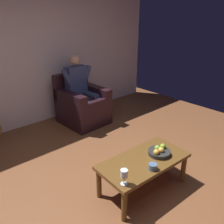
{
  "coord_description": "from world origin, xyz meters",
  "views": [
    {
      "loc": [
        1.52,
        1.44,
        1.96
      ],
      "look_at": [
        -0.68,
        -1.02,
        0.56
      ],
      "focal_mm": 37.56,
      "sensor_mm": 36.0,
      "label": 1
    }
  ],
  "objects_px": {
    "wine_glass_near": "(124,174)",
    "candle_jar": "(153,167)",
    "coffee_table": "(144,164)",
    "fruit_bowl": "(159,152)",
    "person_seated": "(80,87)",
    "armchair": "(82,105)"
  },
  "relations": [
    {
      "from": "person_seated",
      "to": "wine_glass_near",
      "type": "bearing_deg",
      "value": 62.43
    },
    {
      "from": "coffee_table",
      "to": "wine_glass_near",
      "type": "xyz_separation_m",
      "value": [
        0.46,
        0.14,
        0.17
      ]
    },
    {
      "from": "armchair",
      "to": "coffee_table",
      "type": "xyz_separation_m",
      "value": [
        0.56,
        2.04,
        0.01
      ]
    },
    {
      "from": "armchair",
      "to": "wine_glass_near",
      "type": "bearing_deg",
      "value": 62.2
    },
    {
      "from": "coffee_table",
      "to": "person_seated",
      "type": "bearing_deg",
      "value": -105.26
    },
    {
      "from": "candle_jar",
      "to": "wine_glass_near",
      "type": "bearing_deg",
      "value": -5.43
    },
    {
      "from": "fruit_bowl",
      "to": "candle_jar",
      "type": "height_order",
      "value": "fruit_bowl"
    },
    {
      "from": "armchair",
      "to": "coffee_table",
      "type": "distance_m",
      "value": 2.12
    },
    {
      "from": "coffee_table",
      "to": "fruit_bowl",
      "type": "relative_size",
      "value": 4.2
    },
    {
      "from": "coffee_table",
      "to": "candle_jar",
      "type": "height_order",
      "value": "candle_jar"
    },
    {
      "from": "wine_glass_near",
      "to": "person_seated",
      "type": "bearing_deg",
      "value": -114.98
    },
    {
      "from": "person_seated",
      "to": "fruit_bowl",
      "type": "xyz_separation_m",
      "value": [
        0.34,
        2.11,
        -0.25
      ]
    },
    {
      "from": "armchair",
      "to": "fruit_bowl",
      "type": "xyz_separation_m",
      "value": [
        0.35,
        2.09,
        0.11
      ]
    },
    {
      "from": "person_seated",
      "to": "candle_jar",
      "type": "height_order",
      "value": "person_seated"
    },
    {
      "from": "coffee_table",
      "to": "wine_glass_near",
      "type": "distance_m",
      "value": 0.52
    },
    {
      "from": "person_seated",
      "to": "coffee_table",
      "type": "xyz_separation_m",
      "value": [
        0.56,
        2.06,
        -0.35
      ]
    },
    {
      "from": "coffee_table",
      "to": "fruit_bowl",
      "type": "distance_m",
      "value": 0.24
    },
    {
      "from": "fruit_bowl",
      "to": "person_seated",
      "type": "bearing_deg",
      "value": -99.29
    },
    {
      "from": "armchair",
      "to": "coffee_table",
      "type": "height_order",
      "value": "armchair"
    },
    {
      "from": "coffee_table",
      "to": "fruit_bowl",
      "type": "xyz_separation_m",
      "value": [
        -0.22,
        0.04,
        0.1
      ]
    },
    {
      "from": "wine_glass_near",
      "to": "candle_jar",
      "type": "bearing_deg",
      "value": 174.57
    },
    {
      "from": "armchair",
      "to": "fruit_bowl",
      "type": "height_order",
      "value": "armchair"
    }
  ]
}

